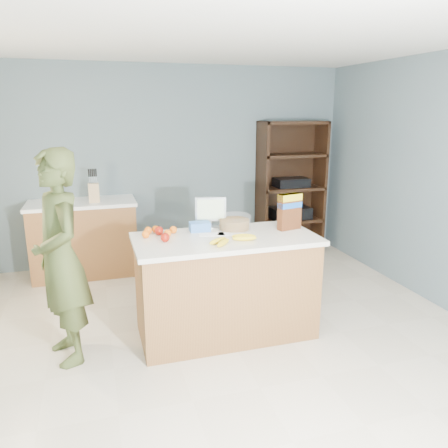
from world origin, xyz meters
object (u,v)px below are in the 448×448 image
object	(u,v)px
person	(60,258)
cereal_box	(290,209)
shelving_unit	(289,190)
tv	(211,210)
counter_peninsula	(226,290)

from	to	relation	value
person	cereal_box	bearing A→B (deg)	73.55
shelving_unit	person	size ratio (longest dim) A/B	1.07
tv	cereal_box	distance (m)	0.71
shelving_unit	person	xyz separation A→B (m)	(-2.88, -2.05, -0.02)
person	tv	distance (m)	1.35
counter_peninsula	person	world-z (taller)	person
counter_peninsula	tv	size ratio (longest dim) A/B	5.53
shelving_unit	person	distance (m)	3.54
person	cereal_box	world-z (taller)	person
counter_peninsula	cereal_box	world-z (taller)	cereal_box
counter_peninsula	person	xyz separation A→B (m)	(-1.33, -0.01, 0.43)
counter_peninsula	cereal_box	xyz separation A→B (m)	(0.62, 0.07, 0.67)
counter_peninsula	shelving_unit	bearing A→B (deg)	52.89
cereal_box	counter_peninsula	bearing A→B (deg)	-173.88
person	counter_peninsula	bearing A→B (deg)	71.67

